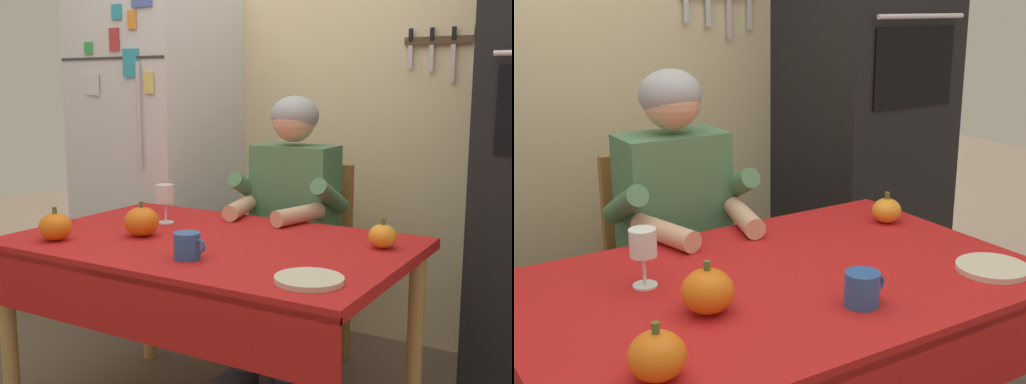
# 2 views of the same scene
# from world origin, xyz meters

# --- Properties ---
(back_wall_assembly) EXTENTS (3.70, 0.13, 2.60)m
(back_wall_assembly) POSITION_xyz_m (0.05, 1.35, 1.30)
(back_wall_assembly) COLOR beige
(back_wall_assembly) RESTS_ON ground
(refrigerator) EXTENTS (0.68, 0.71, 1.80)m
(refrigerator) POSITION_xyz_m (-0.95, 0.96, 0.90)
(refrigerator) COLOR silver
(refrigerator) RESTS_ON ground
(dining_table) EXTENTS (1.40, 0.90, 0.74)m
(dining_table) POSITION_xyz_m (0.00, 0.08, 0.66)
(dining_table) COLOR tan
(dining_table) RESTS_ON ground
(chair_behind_person) EXTENTS (0.40, 0.40, 0.93)m
(chair_behind_person) POSITION_xyz_m (-0.00, 0.87, 0.51)
(chair_behind_person) COLOR #9E6B33
(chair_behind_person) RESTS_ON ground
(seated_person) EXTENTS (0.47, 0.55, 1.25)m
(seated_person) POSITION_xyz_m (-0.00, 0.68, 0.74)
(seated_person) COLOR #38384C
(seated_person) RESTS_ON ground
(coffee_mug) EXTENTS (0.11, 0.09, 0.09)m
(coffee_mug) POSITION_xyz_m (0.08, -0.15, 0.78)
(coffee_mug) COLOR #2D569E
(coffee_mug) RESTS_ON dining_table
(wine_glass) EXTENTS (0.07, 0.07, 0.16)m
(wine_glass) POSITION_xyz_m (-0.32, 0.24, 0.85)
(wine_glass) COLOR white
(wine_glass) RESTS_ON dining_table
(pumpkin_large) EXTENTS (0.13, 0.13, 0.13)m
(pumpkin_large) POSITION_xyz_m (-0.25, 0.02, 0.79)
(pumpkin_large) COLOR orange
(pumpkin_large) RESTS_ON dining_table
(pumpkin_medium) EXTENTS (0.12, 0.12, 0.12)m
(pumpkin_medium) POSITION_xyz_m (-0.47, -0.19, 0.79)
(pumpkin_medium) COLOR orange
(pumpkin_medium) RESTS_ON dining_table
(pumpkin_small) EXTENTS (0.10, 0.10, 0.10)m
(pumpkin_small) POSITION_xyz_m (0.57, 0.30, 0.78)
(pumpkin_small) COLOR orange
(pumpkin_small) RESTS_ON dining_table
(serving_tray) EXTENTS (0.20, 0.20, 0.02)m
(serving_tray) POSITION_xyz_m (0.53, -0.18, 0.75)
(serving_tray) COLOR beige
(serving_tray) RESTS_ON dining_table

